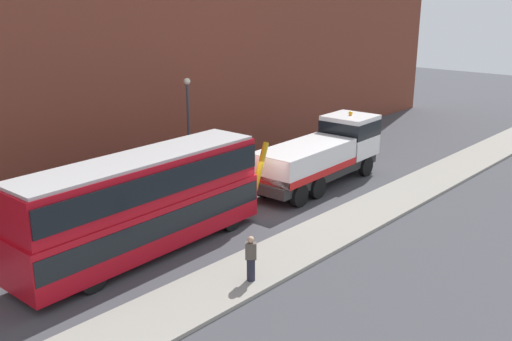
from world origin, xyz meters
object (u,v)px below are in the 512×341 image
object	(u,v)px
pedestrian_onlooker	(251,259)
street_lamp	(188,121)
recovery_tow_truck	(323,153)
double_decker_bus	(144,201)

from	to	relation	value
pedestrian_onlooker	street_lamp	bearing A→B (deg)	16.46
recovery_tow_truck	pedestrian_onlooker	distance (m)	12.19
pedestrian_onlooker	street_lamp	distance (m)	12.51
recovery_tow_truck	street_lamp	size ratio (longest dim) A/B	1.75
recovery_tow_truck	pedestrian_onlooker	size ratio (longest dim) A/B	5.96
double_decker_bus	street_lamp	world-z (taller)	street_lamp
street_lamp	double_decker_bus	bearing A→B (deg)	-142.32
double_decker_bus	street_lamp	xyz separation A→B (m)	(7.25, 5.60, 1.24)
recovery_tow_truck	double_decker_bus	world-z (taller)	double_decker_bus
recovery_tow_truck	double_decker_bus	bearing A→B (deg)	177.44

